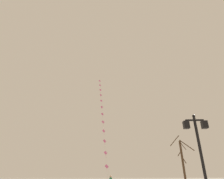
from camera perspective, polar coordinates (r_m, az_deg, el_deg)
twin_lantern_lamp_post at (r=10.63m, az=25.49°, el=-14.74°), size 1.24×0.28×4.79m
kite_train at (r=32.87m, az=-3.04°, el=-7.43°), size 3.44×15.53×22.28m
bare_tree at (r=19.82m, az=21.42°, el=-20.96°), size 2.15×2.07×5.39m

